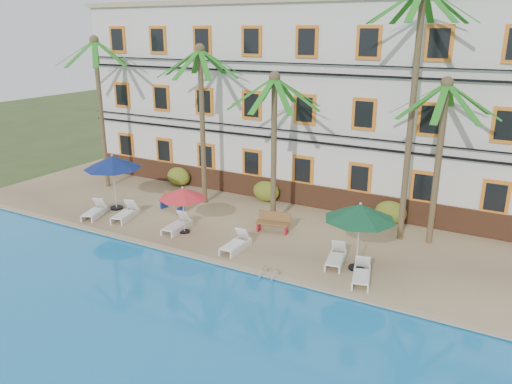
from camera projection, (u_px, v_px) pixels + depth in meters
The scene contains 25 objects.
ground at pixel (202, 253), 21.10m from camera, with size 100.00×100.00×0.00m, color #384C23.
pool_deck at pixel (259, 214), 25.22m from camera, with size 30.00×12.00×0.25m, color tan.
swimming_pool at pixel (71, 335), 15.24m from camera, with size 26.00×12.00×0.20m, color #1B82CF.
pool_coping at pixel (189, 255), 20.26m from camera, with size 30.00×0.35×0.06m, color tan.
hotel_building at pixel (302, 98), 27.74m from camera, with size 25.40×6.44×10.22m.
palm_a at pixel (99, 93), 27.62m from camera, with size 4.25×4.25×8.47m.
palm_b at pixel (202, 104), 24.89m from camera, with size 4.25×4.25×8.13m.
palm_c at pixel (274, 128), 22.15m from camera, with size 4.25×4.25×7.05m.
palm_d at pixel (414, 87), 19.87m from camera, with size 4.25×4.25×10.55m.
palm_e at pixel (441, 138), 20.11m from camera, with size 4.25×4.25×7.02m.
shrub_left at pixel (179, 177), 29.23m from camera, with size 1.50×0.90×1.10m, color #205E1A.
shrub_mid at pixel (266, 191), 26.54m from camera, with size 1.50×0.90×1.10m, color #205E1A.
shrub_right at pixel (391, 212), 23.47m from camera, with size 1.50×0.90×1.10m, color #205E1A.
umbrella_blue at pixel (112, 162), 24.81m from camera, with size 2.87×2.87×2.86m.
umbrella_red at pixel (183, 193), 22.02m from camera, with size 2.17×2.17×2.18m.
umbrella_green at pixel (360, 212), 18.42m from camera, with size 2.70×2.70×2.70m.
lounger_a at pixel (95, 211), 24.48m from camera, with size 1.12×1.81×0.81m.
lounger_b at pixel (126, 213), 24.15m from camera, with size 1.03×1.88×0.84m.
lounger_c at pixel (177, 225), 22.74m from camera, with size 0.74×1.76×0.81m.
lounger_d at pixel (236, 244), 20.74m from camera, with size 0.61×1.70×0.80m.
lounger_e at pixel (336, 257), 19.49m from camera, with size 0.91×1.78×0.80m.
lounger_f at pixel (362, 274), 18.15m from camera, with size 1.00×1.78×0.80m.
bench_left at pixel (173, 202), 25.17m from camera, with size 1.57×0.77×0.93m.
bench_right at pixel (273, 222), 22.53m from camera, with size 1.57×0.78×0.93m.
pool_ladder at pixel (270, 277), 18.46m from camera, with size 0.54×0.74×0.74m.
Camera 1 is at (11.35, -15.74, 8.96)m, focal length 35.00 mm.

